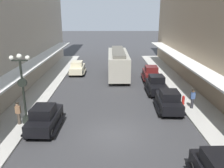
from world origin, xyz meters
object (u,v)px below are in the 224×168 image
streetcar (118,62)px  fire_hydrant (183,100)px  parked_car_0 (157,85)px  parked_car_4 (169,101)px  lamp_post_with_clock (23,86)px  pedestrian_0 (18,113)px  parked_car_1 (45,117)px  parked_car_2 (77,68)px  parked_car_5 (151,73)px  pedestrian_2 (193,99)px

streetcar → fire_hydrant: streetcar is taller
parked_car_0 → parked_car_4: size_ratio=0.99×
parked_car_0 → lamp_post_with_clock: size_ratio=0.83×
lamp_post_with_clock → pedestrian_0: (-0.46, -0.22, -1.97)m
parked_car_0 → fire_hydrant: parked_car_0 is taller
parked_car_4 → parked_car_1: bearing=-161.6°
parked_car_4 → pedestrian_0: size_ratio=2.59×
parked_car_2 → streetcar: streetcar is taller
streetcar → pedestrian_0: size_ratio=5.75×
streetcar → lamp_post_with_clock: 15.69m
lamp_post_with_clock → parked_car_5: bearing=46.3°
parked_car_5 → parked_car_0: bearing=-92.9°
parked_car_2 → lamp_post_with_clock: size_ratio=0.83×
parked_car_2 → fire_hydrant: size_ratio=5.20×
parked_car_1 → pedestrian_2: 12.13m
fire_hydrant → parked_car_4: bearing=-145.3°
parked_car_5 → lamp_post_with_clock: (-11.27, -11.80, 2.04)m
parked_car_2 → pedestrian_2: 16.80m
parked_car_1 → parked_car_5: size_ratio=1.00×
parked_car_4 → fire_hydrant: 1.98m
parked_car_0 → parked_car_2: 12.19m
lamp_post_with_clock → streetcar: bearing=62.2°
parked_car_1 → lamp_post_with_clock: lamp_post_with_clock is taller
streetcar → lamp_post_with_clock: size_ratio=1.86×
parked_car_1 → parked_car_2: same height
parked_car_0 → parked_car_1: same height
parked_car_5 → fire_hydrant: 8.46m
parked_car_2 → parked_car_4: bearing=-53.4°
parked_car_0 → parked_car_5: bearing=87.1°
parked_car_5 → pedestrian_2: size_ratio=2.58×
pedestrian_0 → parked_car_0: bearing=32.0°
parked_car_0 → parked_car_5: same height
parked_car_0 → streetcar: bearing=118.4°
parked_car_5 → streetcar: size_ratio=0.45×
parked_car_1 → pedestrian_2: parked_car_1 is taller
parked_car_2 → fire_hydrant: bearing=-46.4°
fire_hydrant → pedestrian_2: size_ratio=0.49×
parked_car_5 → lamp_post_with_clock: bearing=-133.7°
fire_hydrant → pedestrian_0: (-13.21, -3.70, 0.45)m
parked_car_2 → parked_car_1: bearing=-90.8°
parked_car_2 → pedestrian_0: size_ratio=2.55×
streetcar → parked_car_4: bearing=-71.5°
parked_car_0 → pedestrian_0: (-11.49, -7.18, 0.07)m
pedestrian_0 → pedestrian_2: bearing=11.7°
parked_car_4 → fire_hydrant: parked_car_4 is taller
parked_car_0 → parked_car_5: 4.85m
parked_car_0 → lamp_post_with_clock: bearing=-147.8°
parked_car_1 → fire_hydrant: (11.15, 4.28, -0.38)m
fire_hydrant → pedestrian_2: 1.09m
parked_car_2 → pedestrian_2: parked_car_2 is taller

